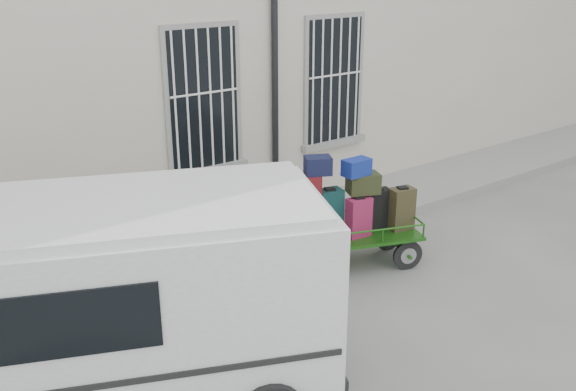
# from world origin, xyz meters

# --- Properties ---
(ground) EXTENTS (80.00, 80.00, 0.00)m
(ground) POSITION_xyz_m (0.00, 0.00, 0.00)
(ground) COLOR slate
(ground) RESTS_ON ground
(building) EXTENTS (24.00, 5.15, 6.00)m
(building) POSITION_xyz_m (0.00, 5.50, 3.00)
(building) COLOR beige
(building) RESTS_ON ground
(sidewalk) EXTENTS (24.00, 1.70, 0.15)m
(sidewalk) POSITION_xyz_m (0.00, 2.20, 0.07)
(sidewalk) COLOR gray
(sidewalk) RESTS_ON ground
(luggage_cart) EXTENTS (2.38, 1.56, 1.76)m
(luggage_cart) POSITION_xyz_m (0.56, 0.58, 0.84)
(luggage_cart) COLOR black
(luggage_cart) RESTS_ON ground
(van) EXTENTS (4.76, 3.41, 2.23)m
(van) POSITION_xyz_m (-3.44, -0.36, 1.28)
(van) COLOR silver
(van) RESTS_ON ground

